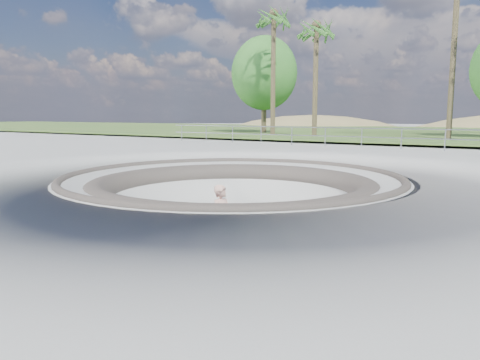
{
  "coord_description": "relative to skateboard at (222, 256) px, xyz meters",
  "views": [
    {
      "loc": [
        7.82,
        -11.68,
        1.87
      ],
      "look_at": [
        0.21,
        0.11,
        -0.1
      ],
      "focal_mm": 35.0,
      "sensor_mm": 36.0,
      "label": 1
    }
  ],
  "objects": [
    {
      "name": "palm_a",
      "position": [
        -10.78,
        22.24,
        10.67
      ],
      "size": [
        2.6,
        2.6,
        10.02
      ],
      "color": "brown",
      "rests_on": "ground"
    },
    {
      "name": "grass_strip",
      "position": [
        -0.94,
        35.89,
        2.06
      ],
      "size": [
        180.0,
        36.0,
        0.12
      ],
      "color": "#375B24",
      "rests_on": "ground"
    },
    {
      "name": "ground",
      "position": [
        -0.94,
        1.89,
        1.84
      ],
      "size": [
        180.0,
        180.0,
        0.0
      ],
      "primitive_type": "plane",
      "color": "#A4A39F",
      "rests_on": "ground"
    },
    {
      "name": "bushy_tree_left",
      "position": [
        -13.88,
        26.24,
        7.25
      ],
      "size": [
        5.86,
        5.33,
        8.45
      ],
      "color": "brown",
      "rests_on": "ground"
    },
    {
      "name": "skateboard",
      "position": [
        0.0,
        0.0,
        0.0
      ],
      "size": [
        0.81,
        0.35,
        0.08
      ],
      "color": "olive",
      "rests_on": "ground"
    },
    {
      "name": "palm_b",
      "position": [
        -7.24,
        22.15,
        9.54
      ],
      "size": [
        2.6,
        2.6,
        8.81
      ],
      "color": "brown",
      "rests_on": "ground"
    },
    {
      "name": "safety_railing",
      "position": [
        -0.94,
        13.89,
        2.53
      ],
      "size": [
        25.0,
        0.06,
        1.03
      ],
      "color": "gray",
      "rests_on": "ground"
    },
    {
      "name": "skater",
      "position": [
        0.0,
        -0.0,
        0.96
      ],
      "size": [
        0.48,
        0.71,
        1.88
      ],
      "primitive_type": "imported",
      "rotation": [
        0.0,
        0.0,
        1.52
      ],
      "color": "#D69F8A",
      "rests_on": "skateboard"
    },
    {
      "name": "skate_bowl",
      "position": [
        -0.94,
        1.89,
        0.01
      ],
      "size": [
        14.0,
        14.0,
        4.1
      ],
      "color": "#A4A39F",
      "rests_on": "ground"
    }
  ]
}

